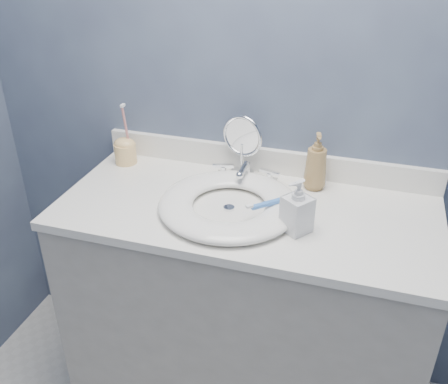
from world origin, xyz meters
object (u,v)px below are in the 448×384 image
at_px(soap_bottle_amber, 316,161).
at_px(toothbrush_holder, 125,150).
at_px(soap_bottle_clear, 298,206).
at_px(makeup_mirror, 242,143).

distance_m(soap_bottle_amber, toothbrush_holder, 0.71).
relative_size(soap_bottle_clear, toothbrush_holder, 0.72).
height_order(soap_bottle_amber, toothbrush_holder, toothbrush_holder).
xyz_separation_m(makeup_mirror, soap_bottle_amber, (0.26, -0.02, -0.02)).
distance_m(makeup_mirror, soap_bottle_amber, 0.27).
distance_m(makeup_mirror, soap_bottle_clear, 0.40).
height_order(soap_bottle_amber, soap_bottle_clear, soap_bottle_amber).
bearing_deg(soap_bottle_clear, soap_bottle_amber, 124.41).
bearing_deg(toothbrush_holder, soap_bottle_clear, -21.02).
height_order(makeup_mirror, soap_bottle_amber, makeup_mirror).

